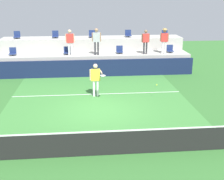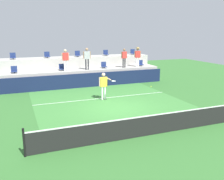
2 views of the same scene
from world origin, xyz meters
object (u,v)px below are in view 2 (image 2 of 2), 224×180
spectator_in_white (87,57)px  stadium_chair_lower_far_left (14,70)px  stadium_chair_lower_left (62,68)px  spectator_leaning_on_rail (124,56)px  stadium_chair_lower_far_right (141,64)px  stadium_chair_upper_right (106,53)px  stadium_chair_upper_far_left (13,57)px  stadium_chair_lower_right (104,65)px  tennis_player (104,83)px  spectator_with_hat (138,55)px  stadium_chair_upper_center (78,54)px  tennis_ball (151,87)px  stadium_chair_upper_far_right (133,52)px  spectator_in_grey (66,58)px  stadium_chair_upper_left (47,55)px

spectator_in_white → stadium_chair_lower_far_left: bearing=176.0°
stadium_chair_lower_left → spectator_leaning_on_rail: 5.31m
stadium_chair_lower_far_right → stadium_chair_upper_right: bearing=146.1°
stadium_chair_lower_far_right → stadium_chair_upper_far_left: bearing=170.4°
stadium_chair_lower_far_left → stadium_chair_upper_far_left: stadium_chair_upper_far_left is taller
spectator_in_white → stadium_chair_lower_right: bearing=13.6°
stadium_chair_lower_left → spectator_leaning_on_rail: size_ratio=0.32×
spectator_in_white → tennis_player: bearing=-93.3°
stadium_chair_lower_right → spectator_with_hat: 3.11m
stadium_chair_upper_center → tennis_ball: stadium_chair_upper_center is taller
stadium_chair_lower_far_left → stadium_chair_lower_left: (3.56, 0.00, 0.00)m
stadium_chair_upper_far_right → tennis_ball: size_ratio=7.65×
stadium_chair_lower_far_right → stadium_chair_upper_center: bearing=161.3°
stadium_chair_upper_center → tennis_ball: size_ratio=7.65×
stadium_chair_lower_far_right → tennis_ball: bearing=-111.6°
stadium_chair_lower_far_left → spectator_in_white: 5.61m
spectator_in_white → spectator_with_hat: size_ratio=1.03×
stadium_chair_upper_far_right → stadium_chair_upper_center: bearing=180.0°
stadium_chair_lower_right → tennis_ball: size_ratio=7.65×
tennis_player → spectator_in_grey: spectator_in_grey is taller
stadium_chair_upper_far_right → spectator_in_grey: spectator_in_grey is taller
stadium_chair_upper_far_left → stadium_chair_upper_right: (7.96, 0.00, 0.00)m
tennis_player → tennis_ball: tennis_player is taller
stadium_chair_upper_left → tennis_player: (2.57, -6.99, -1.24)m
stadium_chair_lower_left → stadium_chair_upper_center: size_ratio=1.00×
stadium_chair_lower_far_left → spectator_in_white: (5.53, -0.38, 0.85)m
tennis_player → stadium_chair_upper_far_left: bearing=126.9°
stadium_chair_lower_far_right → stadium_chair_upper_left: stadium_chair_upper_left is taller
stadium_chair_upper_center → tennis_player: bearing=-90.5°
stadium_chair_lower_right → spectator_leaning_on_rail: (1.69, -0.38, 0.75)m
spectator_in_grey → tennis_ball: 7.25m
stadium_chair_upper_far_left → stadium_chair_lower_far_right: bearing=-9.6°
stadium_chair_lower_far_right → spectator_leaning_on_rail: (-1.83, -0.38, 0.75)m
stadium_chair_lower_far_left → tennis_ball: bearing=-35.2°
tennis_player → spectator_leaning_on_rail: 6.08m
stadium_chair_upper_right → spectator_leaning_on_rail: 2.34m
stadium_chair_lower_far_right → stadium_chair_upper_left: (-7.95, 1.80, 0.85)m
stadium_chair_lower_right → stadium_chair_upper_left: (-4.43, 1.80, 0.85)m
stadium_chair_lower_left → stadium_chair_upper_left: stadium_chair_upper_left is taller
spectator_in_grey → stadium_chair_upper_right: bearing=27.8°
spectator_in_white → tennis_ball: spectator_in_white is taller
stadium_chair_upper_right → tennis_ball: bearing=-87.4°
stadium_chair_lower_far_right → stadium_chair_upper_left: size_ratio=1.00×
stadium_chair_upper_right → tennis_player: size_ratio=0.30×
stadium_chair_upper_right → stadium_chair_lower_far_left: bearing=-167.3°
spectator_leaning_on_rail → tennis_ball: bearing=-95.2°
stadium_chair_upper_left → tennis_ball: (5.63, -7.65, -1.56)m
stadium_chair_upper_center → spectator_in_white: bearing=-84.2°
stadium_chair_upper_center → stadium_chair_lower_far_left: bearing=-161.3°
stadium_chair_upper_right → spectator_leaning_on_rail: size_ratio=0.32×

